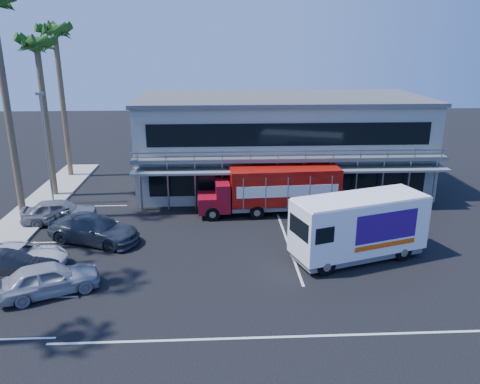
{
  "coord_description": "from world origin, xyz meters",
  "views": [
    {
      "loc": [
        -2.12,
        -22.1,
        11.42
      ],
      "look_at": [
        -0.71,
        6.08,
        2.3
      ],
      "focal_mm": 35.0,
      "sensor_mm": 36.0,
      "label": 1
    }
  ],
  "objects_px": {
    "red_truck": "(275,189)",
    "parked_car_a": "(49,278)",
    "white_van": "(359,226)",
    "parked_car_b": "(5,271)"
  },
  "relations": [
    {
      "from": "parked_car_b",
      "to": "parked_car_a",
      "type": "bearing_deg",
      "value": -108.15
    },
    {
      "from": "parked_car_a",
      "to": "parked_car_b",
      "type": "height_order",
      "value": "parked_car_b"
    },
    {
      "from": "red_truck",
      "to": "parked_car_a",
      "type": "bearing_deg",
      "value": -142.43
    },
    {
      "from": "parked_car_a",
      "to": "red_truck",
      "type": "bearing_deg",
      "value": -73.1
    },
    {
      "from": "white_van",
      "to": "parked_car_b",
      "type": "bearing_deg",
      "value": 168.83
    },
    {
      "from": "red_truck",
      "to": "white_van",
      "type": "distance_m",
      "value": 8.17
    },
    {
      "from": "red_truck",
      "to": "parked_car_a",
      "type": "distance_m",
      "value": 15.77
    },
    {
      "from": "red_truck",
      "to": "white_van",
      "type": "relative_size",
      "value": 1.26
    },
    {
      "from": "white_van",
      "to": "parked_car_a",
      "type": "height_order",
      "value": "white_van"
    },
    {
      "from": "red_truck",
      "to": "parked_car_b",
      "type": "xyz_separation_m",
      "value": [
        -14.3,
        -9.44,
        -0.96
      ]
    }
  ]
}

